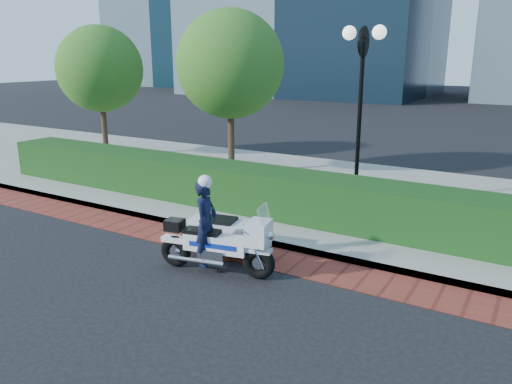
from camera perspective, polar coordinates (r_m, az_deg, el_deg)
The scene contains 8 objects.
ground at distance 8.73m, azimuth -7.19°, elevation -9.92°, with size 120.00×120.00×0.00m, color black.
brick_strip at distance 9.85m, azimuth -1.82°, elevation -6.74°, with size 60.00×1.00×0.01m, color maroon.
sidewalk at distance 13.63m, azimuth 8.39°, elevation -0.24°, with size 60.00×8.00×0.15m, color gray.
hedge_main at distance 11.37m, azimuth 3.85°, elevation -0.27°, with size 18.00×1.20×1.00m, color black.
lamppost at distance 12.06m, azimuth 11.91°, elevation 11.49°, with size 1.02×0.70×4.21m.
tree_a at distance 18.84m, azimuth -17.43°, elevation 13.25°, with size 3.00×3.00×4.58m.
tree_b at distance 15.22m, azimuth -2.97°, elevation 14.34°, with size 3.20×3.20×4.89m.
police_motorcycle at distance 9.05m, azimuth -4.35°, elevation -4.78°, with size 2.16×1.55×1.76m.
Camera 1 is at (4.92, -6.18, 3.73)m, focal length 35.00 mm.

